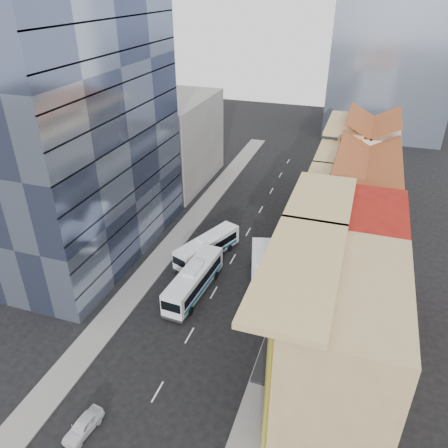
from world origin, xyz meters
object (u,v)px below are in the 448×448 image
(bus_left_far, at_px, (207,247))
(sedan_left, at_px, (83,426))
(office_tower, at_px, (81,135))
(bus_left_near, at_px, (194,280))
(shophouse_tan, at_px, (342,345))
(bus_right, at_px, (262,270))

(bus_left_far, distance_m, sedan_left, 25.39)
(office_tower, bearing_deg, sedan_left, -60.03)
(office_tower, height_order, bus_left_near, office_tower)
(shophouse_tan, xyz_separation_m, bus_left_far, (-17.06, 16.28, -4.43))
(shophouse_tan, xyz_separation_m, bus_left_near, (-16.02, 9.34, -4.30))
(bus_right, distance_m, sedan_left, 24.18)
(bus_right, bearing_deg, sedan_left, -124.34)
(bus_left_far, bearing_deg, bus_left_near, -59.92)
(office_tower, relative_size, sedan_left, 8.28)
(office_tower, distance_m, sedan_left, 30.28)
(shophouse_tan, bearing_deg, bus_left_near, 149.76)
(office_tower, bearing_deg, bus_right, -0.88)
(bus_left_far, relative_size, bus_right, 0.99)
(sedan_left, bearing_deg, bus_left_near, 92.44)
(shophouse_tan, height_order, bus_left_far, shophouse_tan)
(shophouse_tan, xyz_separation_m, sedan_left, (-17.69, -9.08, -5.38))
(office_tower, relative_size, bus_right, 3.02)
(bus_left_near, bearing_deg, sedan_left, -91.36)
(shophouse_tan, relative_size, sedan_left, 3.87)
(shophouse_tan, relative_size, bus_left_near, 1.32)
(bus_left_near, bearing_deg, shophouse_tan, -26.42)
(bus_left_near, relative_size, bus_left_far, 1.08)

